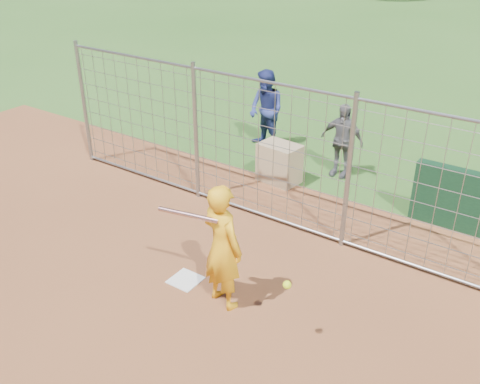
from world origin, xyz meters
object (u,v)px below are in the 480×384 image
Objects in this scene: batter at (222,247)px; equipment_bin at (279,163)px; bystander_b at (342,140)px; bystander_a at (266,110)px.

batter is 3.97m from equipment_bin.
bystander_a is at bearing 169.47° from bystander_b.
bystander_b is at bearing 8.39° from bystander_a.
bystander_b is at bearing -72.07° from batter.
batter reaches higher than bystander_b.
batter is at bearing -45.09° from bystander_a.
bystander_b is (-0.43, 4.67, -0.15)m from batter.
bystander_b reaches higher than equipment_bin.
equipment_bin is at bearing -30.12° from bystander_a.
bystander_a reaches higher than bystander_b.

